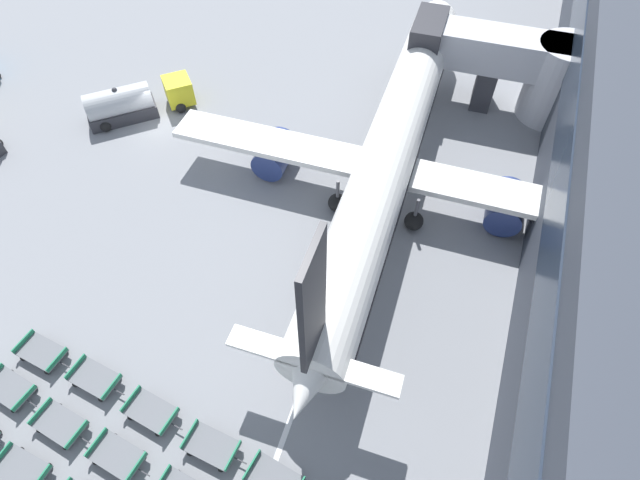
% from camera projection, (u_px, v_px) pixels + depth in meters
% --- Properties ---
extents(ground_plane, '(500.00, 500.00, 0.00)m').
position_uv_depth(ground_plane, '(161.00, 125.00, 41.86)').
color(ground_plane, gray).
extents(jet_bridge, '(14.77, 5.69, 6.73)m').
position_uv_depth(jet_bridge, '(517.00, 66.00, 40.26)').
color(jet_bridge, silver).
rests_on(jet_bridge, ground_plane).
extents(airplane, '(31.49, 39.19, 13.08)m').
position_uv_depth(airplane, '(389.00, 154.00, 34.45)').
color(airplane, white).
rests_on(airplane, ground_plane).
extents(fuel_tanker_secondary, '(7.96, 7.80, 2.98)m').
position_uv_depth(fuel_tanker_secondary, '(133.00, 103.00, 41.68)').
color(fuel_tanker_secondary, yellow).
rests_on(fuel_tanker_secondary, ground_plane).
extents(baggage_dolly_row_near_col_b, '(3.42, 1.82, 0.92)m').
position_uv_depth(baggage_dolly_row_near_col_b, '(22.00, 470.00, 24.74)').
color(baggage_dolly_row_near_col_b, slate).
rests_on(baggage_dolly_row_near_col_b, ground_plane).
extents(baggage_dolly_row_mid_a_col_a, '(3.45, 1.94, 0.92)m').
position_uv_depth(baggage_dolly_row_mid_a_col_a, '(10.00, 389.00, 27.30)').
color(baggage_dolly_row_mid_a_col_a, slate).
rests_on(baggage_dolly_row_mid_a_col_a, ground_plane).
extents(baggage_dolly_row_mid_a_col_b, '(3.45, 1.91, 0.92)m').
position_uv_depth(baggage_dolly_row_mid_a_col_b, '(60.00, 424.00, 26.12)').
color(baggage_dolly_row_mid_a_col_b, slate).
rests_on(baggage_dolly_row_mid_a_col_b, ground_plane).
extents(baggage_dolly_row_mid_a_col_c, '(3.44, 1.90, 0.92)m').
position_uv_depth(baggage_dolly_row_mid_a_col_c, '(118.00, 456.00, 25.15)').
color(baggage_dolly_row_mid_a_col_c, slate).
rests_on(baggage_dolly_row_mid_a_col_c, ground_plane).
extents(baggage_dolly_row_mid_b_col_a, '(3.43, 1.86, 0.92)m').
position_uv_depth(baggage_dolly_row_mid_b_col_a, '(42.00, 352.00, 28.63)').
color(baggage_dolly_row_mid_b_col_a, slate).
rests_on(baggage_dolly_row_mid_b_col_a, ground_plane).
extents(baggage_dolly_row_mid_b_col_b, '(3.44, 1.88, 0.92)m').
position_uv_depth(baggage_dolly_row_mid_b_col_b, '(95.00, 378.00, 27.66)').
color(baggage_dolly_row_mid_b_col_b, slate).
rests_on(baggage_dolly_row_mid_b_col_b, ground_plane).
extents(baggage_dolly_row_mid_b_col_c, '(3.44, 1.90, 0.92)m').
position_uv_depth(baggage_dolly_row_mid_b_col_c, '(151.00, 412.00, 26.53)').
color(baggage_dolly_row_mid_b_col_c, slate).
rests_on(baggage_dolly_row_mid_b_col_c, ground_plane).
extents(baggage_dolly_row_mid_b_col_d, '(3.42, 1.81, 0.92)m').
position_uv_depth(baggage_dolly_row_mid_b_col_d, '(212.00, 446.00, 25.44)').
color(baggage_dolly_row_mid_b_col_d, slate).
rests_on(baggage_dolly_row_mid_b_col_d, ground_plane).
extents(baggage_dolly_row_mid_b_col_e, '(3.45, 1.94, 0.92)m').
position_uv_depth(baggage_dolly_row_mid_b_col_e, '(274.00, 480.00, 24.47)').
color(baggage_dolly_row_mid_b_col_e, slate).
rests_on(baggage_dolly_row_mid_b_col_e, ground_plane).
extents(stand_guidance_stripe, '(2.04, 37.20, 0.01)m').
position_uv_depth(stand_guidance_stripe, '(343.00, 273.00, 32.59)').
color(stand_guidance_stripe, white).
rests_on(stand_guidance_stripe, ground_plane).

